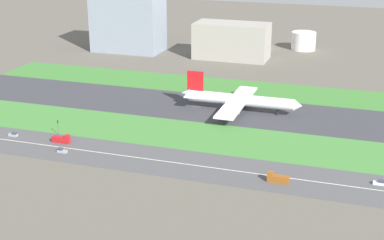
{
  "coord_description": "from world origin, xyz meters",
  "views": [
    {
      "loc": [
        87.83,
        -274.92,
        96.47
      ],
      "look_at": [
        9.95,
        -36.5,
        6.0
      ],
      "focal_mm": 52.71,
      "sensor_mm": 36.0,
      "label": 1
    }
  ],
  "objects_px": {
    "airliner": "(238,100)",
    "truck_1": "(62,139)",
    "fuel_tank_west": "(255,37)",
    "hangar_building": "(232,41)",
    "car_1": "(13,134)",
    "terminal_building": "(128,17)",
    "fuel_tank_centre": "(304,41)",
    "car_0": "(379,183)",
    "car_2": "(62,151)",
    "traffic_light": "(58,126)",
    "truck_0": "(277,178)"
  },
  "relations": [
    {
      "from": "traffic_light",
      "to": "car_2",
      "type": "bearing_deg",
      "value": -55.82
    },
    {
      "from": "car_2",
      "to": "car_0",
      "type": "distance_m",
      "value": 132.25
    },
    {
      "from": "truck_1",
      "to": "car_0",
      "type": "relative_size",
      "value": 1.91
    },
    {
      "from": "truck_1",
      "to": "terminal_building",
      "type": "distance_m",
      "value": 189.73
    },
    {
      "from": "airliner",
      "to": "fuel_tank_west",
      "type": "bearing_deg",
      "value": 98.79
    },
    {
      "from": "car_2",
      "to": "truck_0",
      "type": "bearing_deg",
      "value": 180.0
    },
    {
      "from": "terminal_building",
      "to": "fuel_tank_centre",
      "type": "distance_m",
      "value": 135.62
    },
    {
      "from": "truck_0",
      "to": "traffic_light",
      "type": "bearing_deg",
      "value": -9.58
    },
    {
      "from": "truck_1",
      "to": "hangar_building",
      "type": "bearing_deg",
      "value": 79.77
    },
    {
      "from": "fuel_tank_west",
      "to": "hangar_building",
      "type": "bearing_deg",
      "value": -99.84
    },
    {
      "from": "hangar_building",
      "to": "fuel_tank_west",
      "type": "bearing_deg",
      "value": 80.16
    },
    {
      "from": "car_2",
      "to": "traffic_light",
      "type": "height_order",
      "value": "traffic_light"
    },
    {
      "from": "hangar_building",
      "to": "fuel_tank_centre",
      "type": "xyz_separation_m",
      "value": [
        45.74,
        45.0,
        -5.95
      ]
    },
    {
      "from": "airliner",
      "to": "fuel_tank_west",
      "type": "relative_size",
      "value": 2.57
    },
    {
      "from": "car_1",
      "to": "terminal_building",
      "type": "relative_size",
      "value": 0.09
    },
    {
      "from": "truck_1",
      "to": "fuel_tank_centre",
      "type": "distance_m",
      "value": 240.27
    },
    {
      "from": "hangar_building",
      "to": "car_1",
      "type": "bearing_deg",
      "value": -107.79
    },
    {
      "from": "car_1",
      "to": "traffic_light",
      "type": "distance_m",
      "value": 21.06
    },
    {
      "from": "car_0",
      "to": "fuel_tank_centre",
      "type": "bearing_deg",
      "value": 104.61
    },
    {
      "from": "car_2",
      "to": "fuel_tank_centre",
      "type": "distance_m",
      "value": 247.97
    },
    {
      "from": "terminal_building",
      "to": "airliner",
      "type": "bearing_deg",
      "value": -45.2
    },
    {
      "from": "car_0",
      "to": "traffic_light",
      "type": "bearing_deg",
      "value": 176.82
    },
    {
      "from": "airliner",
      "to": "truck_0",
      "type": "relative_size",
      "value": 7.74
    },
    {
      "from": "truck_0",
      "to": "terminal_building",
      "type": "height_order",
      "value": "terminal_building"
    },
    {
      "from": "car_2",
      "to": "fuel_tank_centre",
      "type": "bearing_deg",
      "value": -107.06
    },
    {
      "from": "car_2",
      "to": "car_1",
      "type": "height_order",
      "value": "same"
    },
    {
      "from": "airliner",
      "to": "car_1",
      "type": "distance_m",
      "value": 113.55
    },
    {
      "from": "truck_0",
      "to": "fuel_tank_west",
      "type": "bearing_deg",
      "value": -75.89
    },
    {
      "from": "truck_1",
      "to": "car_1",
      "type": "distance_m",
      "value": 25.56
    },
    {
      "from": "car_2",
      "to": "car_1",
      "type": "relative_size",
      "value": 1.0
    },
    {
      "from": "truck_1",
      "to": "truck_0",
      "type": "distance_m",
      "value": 100.72
    },
    {
      "from": "truck_0",
      "to": "hangar_building",
      "type": "height_order",
      "value": "hangar_building"
    },
    {
      "from": "car_1",
      "to": "fuel_tank_west",
      "type": "distance_m",
      "value": 236.55
    },
    {
      "from": "car_2",
      "to": "car_0",
      "type": "relative_size",
      "value": 1.0
    },
    {
      "from": "airliner",
      "to": "traffic_light",
      "type": "bearing_deg",
      "value": -140.03
    },
    {
      "from": "fuel_tank_centre",
      "to": "hangar_building",
      "type": "bearing_deg",
      "value": -135.47
    },
    {
      "from": "car_1",
      "to": "terminal_building",
      "type": "height_order",
      "value": "terminal_building"
    },
    {
      "from": "airliner",
      "to": "truck_1",
      "type": "height_order",
      "value": "airliner"
    },
    {
      "from": "car_1",
      "to": "fuel_tank_centre",
      "type": "height_order",
      "value": "fuel_tank_centre"
    },
    {
      "from": "truck_1",
      "to": "fuel_tank_centre",
      "type": "xyz_separation_m",
      "value": [
        78.57,
        227.0,
        5.16
      ]
    },
    {
      "from": "truck_0",
      "to": "hangar_building",
      "type": "xyz_separation_m",
      "value": [
        -67.39,
        192.0,
        11.11
      ]
    },
    {
      "from": "terminal_building",
      "to": "fuel_tank_centre",
      "type": "bearing_deg",
      "value": 19.57
    },
    {
      "from": "airliner",
      "to": "truck_0",
      "type": "bearing_deg",
      "value": -65.84
    },
    {
      "from": "car_0",
      "to": "terminal_building",
      "type": "xyz_separation_m",
      "value": [
        -185.71,
        182.0,
        24.66
      ]
    },
    {
      "from": "car_1",
      "to": "traffic_light",
      "type": "xyz_separation_m",
      "value": [
        19.19,
        7.99,
        3.37
      ]
    },
    {
      "from": "hangar_building",
      "to": "terminal_building",
      "type": "bearing_deg",
      "value": 180.0
    },
    {
      "from": "truck_0",
      "to": "car_1",
      "type": "xyz_separation_m",
      "value": [
        -125.77,
        10.0,
        -0.75
      ]
    },
    {
      "from": "car_2",
      "to": "fuel_tank_centre",
      "type": "xyz_separation_m",
      "value": [
        72.71,
        237.0,
        5.91
      ]
    },
    {
      "from": "car_2",
      "to": "hangar_building",
      "type": "xyz_separation_m",
      "value": [
        26.98,
        192.0,
        11.86
      ]
    },
    {
      "from": "car_1",
      "to": "fuel_tank_west",
      "type": "height_order",
      "value": "fuel_tank_west"
    }
  ]
}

